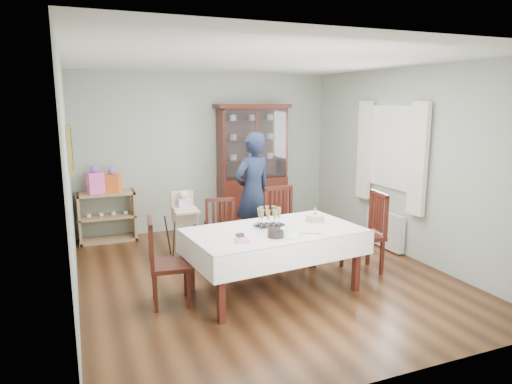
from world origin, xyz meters
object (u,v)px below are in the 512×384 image
chair_far_right (284,239)px  high_chair (185,231)px  sideboard (107,217)px  woman (253,192)px  champagne_tray (269,221)px  birthday_cake (315,218)px  china_cabinet (252,164)px  gift_bag_pink (95,181)px  dining_table (274,260)px  chair_end_right (363,248)px  chair_far_left (222,249)px  gift_bag_orange (113,181)px  chair_end_left (169,279)px

chair_far_right → high_chair: (-1.26, 0.67, 0.08)m
sideboard → high_chair: bearing=-51.5°
woman → champagne_tray: (-0.35, -1.43, -0.05)m
sideboard → birthday_cake: bearing=-50.1°
birthday_cake → high_chair: bearing=131.0°
sideboard → high_chair: size_ratio=0.92×
china_cabinet → sideboard: 2.60m
gift_bag_pink → china_cabinet: bearing=-0.0°
champagne_tray → birthday_cake: 0.61m
china_cabinet → chair_far_right: bearing=-97.8°
dining_table → woman: bearing=77.4°
chair_end_right → chair_far_left: bearing=-105.0°
sideboard → chair_far_right: size_ratio=0.87×
dining_table → gift_bag_orange: bearing=118.7°
chair_far_left → china_cabinet: bearing=70.3°
chair_far_right → woman: woman is taller
china_cabinet → gift_bag_pink: (-2.64, 0.00, -0.12)m
champagne_tray → birthday_cake: champagne_tray is taller
chair_far_left → woman: 1.11m
chair_end_left → china_cabinet: bearing=-30.7°
birthday_cake → gift_bag_orange: 3.45m
dining_table → gift_bag_orange: (-1.54, 2.81, 0.60)m
chair_far_left → gift_bag_pink: bearing=140.4°
chair_end_left → gift_bag_pink: size_ratio=2.15×
chair_end_left → gift_bag_orange: size_ratio=2.37×
chair_far_left → chair_end_right: bearing=-11.2°
china_cabinet → sideboard: (-2.50, 0.02, -0.72)m
woman → champagne_tray: woman is taller
chair_far_left → champagne_tray: size_ratio=2.44×
chair_end_left → high_chair: (0.53, 1.48, 0.09)m
chair_far_right → champagne_tray: (-0.59, -0.81, 0.53)m
dining_table → birthday_cake: bearing=11.1°
dining_table → champagne_tray: bearing=92.9°
chair_far_left → champagne_tray: 1.04m
dining_table → chair_far_right: chair_far_right is taller
sideboard → gift_bag_pink: bearing=-172.1°
dining_table → birthday_cake: size_ratio=8.23×
birthday_cake → gift_bag_orange: size_ratio=0.63×
dining_table → sideboard: sideboard is taller
chair_far_right → dining_table: bearing=-123.8°
sideboard → chair_far_right: 2.94m
chair_far_left → champagne_tray: (0.34, -0.81, 0.56)m
birthday_cake → dining_table: bearing=-168.9°
sideboard → champagne_tray: champagne_tray is taller
dining_table → chair_far_right: bearing=58.3°
sideboard → chair_end_right: size_ratio=0.85×
chair_far_right → sideboard: bearing=137.7°
high_chair → gift_bag_orange: size_ratio=2.40×
dining_table → gift_bag_pink: 3.40m
birthday_cake → champagne_tray: bearing=179.5°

